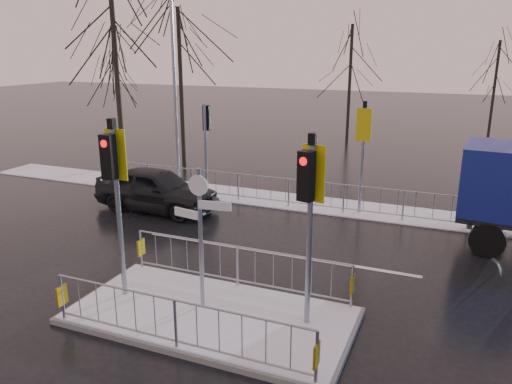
% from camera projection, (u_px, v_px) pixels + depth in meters
% --- Properties ---
extents(ground, '(120.00, 120.00, 0.00)m').
position_uv_depth(ground, '(211.00, 318.00, 10.63)').
color(ground, black).
rests_on(ground, ground).
extents(snow_verge, '(30.00, 2.00, 0.04)m').
position_uv_depth(snow_verge, '(320.00, 205.00, 18.26)').
color(snow_verge, white).
rests_on(snow_verge, ground).
extents(lane_markings, '(8.00, 11.38, 0.01)m').
position_uv_depth(lane_markings, '(203.00, 326.00, 10.34)').
color(lane_markings, silver).
rests_on(lane_markings, ground).
extents(traffic_island, '(6.00, 3.04, 4.15)m').
position_uv_depth(traffic_island, '(210.00, 301.00, 10.54)').
color(traffic_island, slate).
rests_on(traffic_island, ground).
extents(far_kerb_fixtures, '(18.00, 0.65, 3.83)m').
position_uv_depth(far_kerb_fixtures, '(325.00, 183.00, 17.42)').
color(far_kerb_fixtures, gray).
rests_on(far_kerb_fixtures, ground).
extents(car_far_lane, '(4.55, 1.99, 1.53)m').
position_uv_depth(car_far_lane, '(156.00, 189.00, 17.55)').
color(car_far_lane, black).
rests_on(car_far_lane, ground).
extents(tree_near_a, '(4.75, 4.75, 8.97)m').
position_uv_depth(tree_near_a, '(114.00, 35.00, 22.56)').
color(tree_near_a, black).
rests_on(tree_near_a, ground).
extents(tree_near_b, '(4.00, 4.00, 7.55)m').
position_uv_depth(tree_near_b, '(180.00, 57.00, 23.24)').
color(tree_near_b, black).
rests_on(tree_near_b, ground).
extents(tree_near_c, '(3.50, 3.50, 6.61)m').
position_uv_depth(tree_near_c, '(115.00, 69.00, 25.96)').
color(tree_near_c, black).
rests_on(tree_near_c, ground).
extents(tree_far_a, '(3.75, 3.75, 7.08)m').
position_uv_depth(tree_far_a, '(351.00, 61.00, 29.55)').
color(tree_far_a, black).
rests_on(tree_far_a, ground).
extents(tree_far_b, '(3.25, 3.25, 6.14)m').
position_uv_depth(tree_far_b, '(496.00, 73.00, 28.55)').
color(tree_far_b, black).
rests_on(tree_far_b, ground).
extents(street_lamp_left, '(1.25, 0.18, 8.20)m').
position_uv_depth(street_lamp_left, '(176.00, 75.00, 20.18)').
color(street_lamp_left, gray).
rests_on(street_lamp_left, ground).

